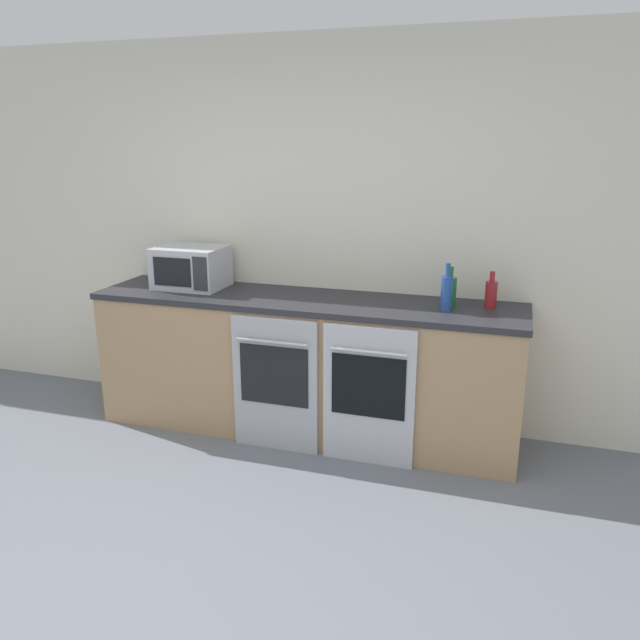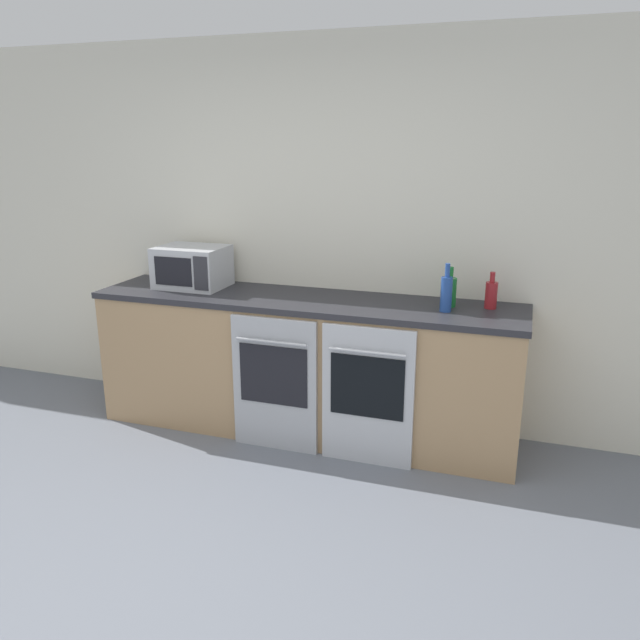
{
  "view_description": "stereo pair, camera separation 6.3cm",
  "coord_description": "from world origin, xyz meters",
  "px_view_note": "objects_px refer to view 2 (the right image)",
  "views": [
    {
      "loc": [
        1.29,
        -1.83,
        1.94
      ],
      "look_at": [
        0.11,
        1.91,
        0.8
      ],
      "focal_mm": 35.0,
      "sensor_mm": 36.0,
      "label": 1
    },
    {
      "loc": [
        1.35,
        -1.81,
        1.94
      ],
      "look_at": [
        0.11,
        1.91,
        0.8
      ],
      "focal_mm": 35.0,
      "sensor_mm": 36.0,
      "label": 2
    }
  ],
  "objects_px": {
    "bottle_green": "(450,291)",
    "bottle_red": "(491,294)",
    "microwave": "(192,267)",
    "oven_right": "(367,396)",
    "oven_left": "(274,384)",
    "bottle_blue": "(446,293)"
  },
  "relations": [
    {
      "from": "oven_right",
      "to": "bottle_green",
      "type": "relative_size",
      "value": 3.53
    },
    {
      "from": "bottle_blue",
      "to": "bottle_red",
      "type": "height_order",
      "value": "bottle_blue"
    },
    {
      "from": "oven_left",
      "to": "oven_right",
      "type": "xyz_separation_m",
      "value": [
        0.61,
        0.0,
        0.0
      ]
    },
    {
      "from": "oven_left",
      "to": "oven_right",
      "type": "distance_m",
      "value": 0.61
    },
    {
      "from": "microwave",
      "to": "bottle_green",
      "type": "bearing_deg",
      "value": 0.81
    },
    {
      "from": "microwave",
      "to": "oven_right",
      "type": "bearing_deg",
      "value": -15.69
    },
    {
      "from": "bottle_blue",
      "to": "bottle_green",
      "type": "bearing_deg",
      "value": 87.97
    },
    {
      "from": "bottle_blue",
      "to": "oven_right",
      "type": "bearing_deg",
      "value": -144.65
    },
    {
      "from": "oven_right",
      "to": "bottle_blue",
      "type": "distance_m",
      "value": 0.78
    },
    {
      "from": "oven_left",
      "to": "bottle_green",
      "type": "height_order",
      "value": "bottle_green"
    },
    {
      "from": "oven_left",
      "to": "bottle_red",
      "type": "relative_size",
      "value": 3.89
    },
    {
      "from": "bottle_blue",
      "to": "bottle_red",
      "type": "bearing_deg",
      "value": 32.3
    },
    {
      "from": "microwave",
      "to": "bottle_blue",
      "type": "height_order",
      "value": "bottle_blue"
    },
    {
      "from": "oven_left",
      "to": "bottle_red",
      "type": "distance_m",
      "value": 1.46
    },
    {
      "from": "oven_right",
      "to": "bottle_blue",
      "type": "xyz_separation_m",
      "value": [
        0.4,
        0.28,
        0.61
      ]
    },
    {
      "from": "bottle_green",
      "to": "bottle_red",
      "type": "distance_m",
      "value": 0.25
    },
    {
      "from": "oven_left",
      "to": "microwave",
      "type": "relative_size",
      "value": 1.9
    },
    {
      "from": "oven_right",
      "to": "microwave",
      "type": "bearing_deg",
      "value": 164.31
    },
    {
      "from": "oven_right",
      "to": "microwave",
      "type": "xyz_separation_m",
      "value": [
        -1.37,
        0.39,
        0.63
      ]
    },
    {
      "from": "oven_right",
      "to": "bottle_blue",
      "type": "relative_size",
      "value": 3.0
    },
    {
      "from": "bottle_green",
      "to": "bottle_red",
      "type": "bearing_deg",
      "value": 7.73
    },
    {
      "from": "oven_left",
      "to": "bottle_blue",
      "type": "bearing_deg",
      "value": 15.77
    }
  ]
}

